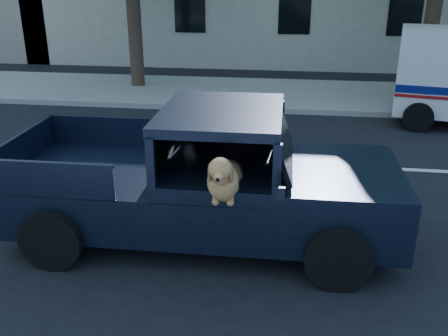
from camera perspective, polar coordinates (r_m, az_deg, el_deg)
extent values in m
plane|color=black|center=(7.30, -1.53, -8.79)|extent=(120.00, 120.00, 0.00)
cube|color=gray|center=(15.85, 3.92, 8.49)|extent=(60.00, 4.00, 0.15)
cylinder|color=#332619|center=(16.65, -10.22, 16.27)|extent=(0.44, 0.44, 4.40)
cylinder|color=#332619|center=(16.35, 22.63, 14.90)|extent=(0.44, 0.44, 4.40)
cube|color=black|center=(7.24, -2.31, -3.12)|extent=(5.49, 2.17, 0.69)
cube|color=black|center=(7.04, 13.46, -0.69)|extent=(1.60, 2.12, 0.17)
cube|color=black|center=(6.78, -0.26, 6.23)|extent=(1.65, 2.04, 0.13)
cube|color=black|center=(6.84, 6.85, 2.97)|extent=(0.29, 1.81, 0.59)
cube|color=black|center=(6.68, 1.02, -3.48)|extent=(0.59, 0.59, 0.40)
cube|color=black|center=(5.68, 6.46, -2.98)|extent=(0.11, 0.05, 0.17)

